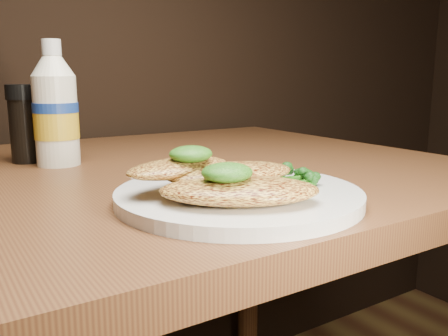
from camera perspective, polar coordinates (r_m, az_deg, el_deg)
plate at (r=0.55m, az=1.76°, el=-3.31°), size 0.28×0.28×0.01m
chicken_front at (r=0.48m, az=1.88°, el=-2.72°), size 0.19×0.16×0.03m
chicken_mid at (r=0.53m, az=0.83°, el=-0.63°), size 0.16×0.10×0.02m
chicken_back at (r=0.53m, az=-5.42°, el=0.04°), size 0.14×0.09×0.02m
pesto_front at (r=0.47m, az=0.37°, el=-0.55°), size 0.06×0.06×0.02m
pesto_back at (r=0.52m, az=-4.04°, el=1.69°), size 0.05×0.05×0.02m
broccolini_bundle at (r=0.56m, az=5.91°, el=-1.14°), size 0.15×0.13×0.02m
mayo_bottle at (r=0.80m, az=-19.71°, el=7.34°), size 0.07×0.07×0.20m
pepper_grinder at (r=0.85m, az=-22.92°, el=4.93°), size 0.06×0.06×0.13m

